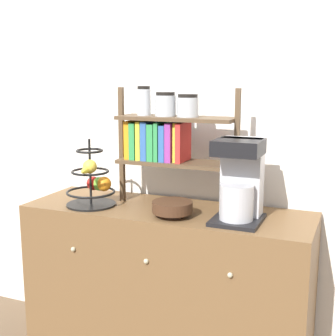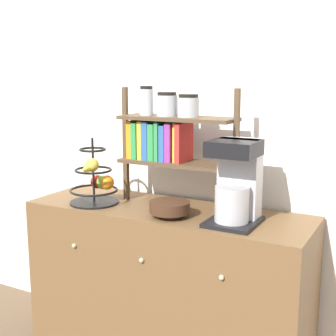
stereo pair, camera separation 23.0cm
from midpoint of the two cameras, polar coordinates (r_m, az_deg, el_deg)
wall_back at (r=2.52m, az=-0.30°, el=6.53°), size 7.00×0.05×2.60m
sideboard at (r=2.50m, az=-2.89°, el=-14.43°), size 1.45×0.49×0.85m
coffee_maker at (r=2.13m, az=5.71°, el=-1.52°), size 0.22×0.26×0.38m
fruit_stand at (r=2.44m, az=-11.80°, el=-1.84°), size 0.25×0.25×0.35m
wooden_bowl at (r=2.21m, az=-2.45°, el=-4.89°), size 0.19×0.19×0.07m
shelf_hutch at (r=2.35m, az=-3.13°, el=4.15°), size 0.64×0.20×0.61m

